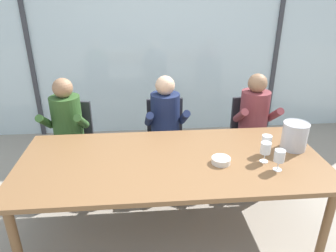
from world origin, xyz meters
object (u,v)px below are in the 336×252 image
at_px(chair_left_of_center, 166,132).
at_px(tasting_bowl, 221,160).
at_px(dining_table, 172,165).
at_px(chair_near_curtain, 72,135).
at_px(person_olive_shirt, 66,127).
at_px(ice_bucket_primary, 295,136).
at_px(person_navy_polo, 166,123).
at_px(wine_glass_near_bucket, 266,148).
at_px(wine_glass_by_left_taster, 279,157).
at_px(person_maroon_top, 255,120).
at_px(chair_center, 251,128).
at_px(wine_glass_center_pour, 266,142).

distance_m(chair_left_of_center, tasting_bowl, 1.18).
xyz_separation_m(dining_table, chair_near_curtain, (-1.04, 1.00, -0.15)).
bearing_deg(person_olive_shirt, ice_bucket_primary, -14.67).
relative_size(chair_left_of_center, person_navy_polo, 0.73).
xyz_separation_m(chair_near_curtain, wine_glass_near_bucket, (1.80, -1.10, 0.33)).
bearing_deg(wine_glass_by_left_taster, person_maroon_top, 79.12).
height_order(chair_left_of_center, person_navy_polo, person_navy_polo).
distance_m(chair_center, ice_bucket_primary, 0.96).
relative_size(chair_left_of_center, person_olive_shirt, 0.73).
height_order(dining_table, chair_near_curtain, chair_near_curtain).
relative_size(dining_table, person_maroon_top, 2.14).
height_order(person_olive_shirt, person_navy_polo, same).
distance_m(person_olive_shirt, ice_bucket_primary, 2.29).
bearing_deg(person_maroon_top, chair_center, 85.46).
height_order(person_navy_polo, wine_glass_center_pour, person_navy_polo).
xyz_separation_m(person_navy_polo, wine_glass_center_pour, (0.80, -0.81, 0.15)).
xyz_separation_m(chair_center, wine_glass_by_left_taster, (-0.22, -1.23, 0.33)).
bearing_deg(wine_glass_center_pour, chair_left_of_center, 128.93).
height_order(person_maroon_top, ice_bucket_primary, person_maroon_top).
bearing_deg(wine_glass_by_left_taster, person_navy_polo, 126.62).
distance_m(tasting_bowl, wine_glass_center_pour, 0.45).
bearing_deg(wine_glass_center_pour, chair_center, 76.93).
bearing_deg(tasting_bowl, ice_bucket_primary, 15.71).
bearing_deg(person_navy_polo, chair_left_of_center, 82.95).
xyz_separation_m(ice_bucket_primary, wine_glass_near_bucket, (-0.34, -0.20, -0.00)).
relative_size(ice_bucket_primary, wine_glass_center_pour, 1.43).
bearing_deg(chair_center, person_olive_shirt, 177.21).
xyz_separation_m(person_navy_polo, wine_glass_near_bucket, (0.74, -0.94, 0.16)).
height_order(chair_near_curtain, person_maroon_top, person_maroon_top).
xyz_separation_m(tasting_bowl, wine_glass_near_bucket, (0.36, -0.00, 0.10)).
bearing_deg(person_olive_shirt, chair_center, 8.54).
bearing_deg(person_maroon_top, chair_near_curtain, 177.05).
bearing_deg(dining_table, chair_near_curtain, 136.13).
height_order(chair_left_of_center, wine_glass_center_pour, wine_glass_center_pour).
bearing_deg(chair_left_of_center, wine_glass_by_left_taster, -60.88).
bearing_deg(ice_bucket_primary, wine_glass_near_bucket, -149.41).
bearing_deg(person_maroon_top, wine_glass_near_bucket, -104.27).
xyz_separation_m(ice_bucket_primary, tasting_bowl, (-0.70, -0.20, -0.10)).
distance_m(chair_center, person_maroon_top, 0.23).
distance_m(person_navy_polo, ice_bucket_primary, 1.32).
bearing_deg(tasting_bowl, wine_glass_by_left_taster, -18.09).
relative_size(wine_glass_by_left_taster, wine_glass_center_pour, 1.00).
distance_m(person_olive_shirt, wine_glass_by_left_taster, 2.17).
bearing_deg(person_navy_polo, person_olive_shirt, 176.75).
distance_m(chair_left_of_center, ice_bucket_primary, 1.44).
bearing_deg(chair_left_of_center, person_navy_polo, -97.25).
height_order(chair_near_curtain, tasting_bowl, chair_near_curtain).
bearing_deg(chair_center, person_navy_polo, -178.30).
bearing_deg(wine_glass_center_pour, wine_glass_by_left_taster, -89.52).
bearing_deg(wine_glass_near_bucket, wine_glass_center_pour, 65.69).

